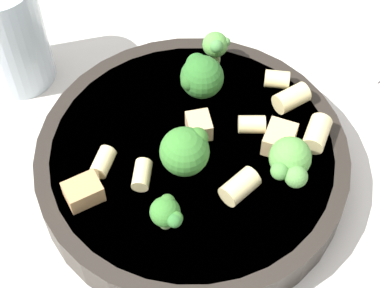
# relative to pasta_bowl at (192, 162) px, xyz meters

# --- Properties ---
(ground_plane) EXTENTS (2.00, 2.00, 0.00)m
(ground_plane) POSITION_rel_pasta_bowl_xyz_m (0.00, 0.00, -0.02)
(ground_plane) COLOR beige
(pasta_bowl) EXTENTS (0.25, 0.25, 0.04)m
(pasta_bowl) POSITION_rel_pasta_bowl_xyz_m (0.00, 0.00, 0.00)
(pasta_bowl) COLOR #28231E
(pasta_bowl) RESTS_ON ground_plane
(broccoli_floret_0) EXTENTS (0.02, 0.02, 0.03)m
(broccoli_floret_0) POSITION_rel_pasta_bowl_xyz_m (0.01, -0.10, 0.04)
(broccoli_floret_0) COLOR #93B766
(broccoli_floret_0) RESTS_ON pasta_bowl
(broccoli_floret_1) EXTENTS (0.04, 0.04, 0.04)m
(broccoli_floret_1) POSITION_rel_pasta_bowl_xyz_m (0.01, -0.06, 0.04)
(broccoli_floret_1) COLOR #93B766
(broccoli_floret_1) RESTS_ON pasta_bowl
(broccoli_floret_2) EXTENTS (0.04, 0.04, 0.05)m
(broccoli_floret_2) POSITION_rel_pasta_bowl_xyz_m (0.00, 0.02, 0.04)
(broccoli_floret_2) COLOR #93B766
(broccoli_floret_2) RESTS_ON pasta_bowl
(broccoli_floret_3) EXTENTS (0.03, 0.04, 0.04)m
(broccoli_floret_3) POSITION_rel_pasta_bowl_xyz_m (-0.08, 0.01, 0.04)
(broccoli_floret_3) COLOR #84AD60
(broccoli_floret_3) RESTS_ON pasta_bowl
(broccoli_floret_4) EXTENTS (0.02, 0.02, 0.03)m
(broccoli_floret_4) POSITION_rel_pasta_bowl_xyz_m (-0.00, 0.07, 0.03)
(broccoli_floret_4) COLOR #84AD60
(broccoli_floret_4) RESTS_ON pasta_bowl
(rigatoni_0) EXTENTS (0.01, 0.02, 0.01)m
(rigatoni_0) POSITION_rel_pasta_bowl_xyz_m (0.06, 0.03, 0.02)
(rigatoni_0) COLOR beige
(rigatoni_0) RESTS_ON pasta_bowl
(rigatoni_1) EXTENTS (0.03, 0.03, 0.02)m
(rigatoni_1) POSITION_rel_pasta_bowl_xyz_m (-0.07, -0.07, 0.02)
(rigatoni_1) COLOR beige
(rigatoni_1) RESTS_ON pasta_bowl
(rigatoni_2) EXTENTS (0.02, 0.03, 0.01)m
(rigatoni_2) POSITION_rel_pasta_bowl_xyz_m (0.03, 0.04, 0.02)
(rigatoni_2) COLOR beige
(rigatoni_2) RESTS_ON pasta_bowl
(rigatoni_3) EXTENTS (0.02, 0.03, 0.02)m
(rigatoni_3) POSITION_rel_pasta_bowl_xyz_m (-0.09, -0.04, 0.02)
(rigatoni_3) COLOR beige
(rigatoni_3) RESTS_ON pasta_bowl
(rigatoni_4) EXTENTS (0.03, 0.03, 0.02)m
(rigatoni_4) POSITION_rel_pasta_bowl_xyz_m (-0.05, 0.03, 0.02)
(rigatoni_4) COLOR beige
(rigatoni_4) RESTS_ON pasta_bowl
(rigatoni_5) EXTENTS (0.02, 0.02, 0.02)m
(rigatoni_5) POSITION_rel_pasta_bowl_xyz_m (-0.05, -0.09, 0.02)
(rigatoni_5) COLOR beige
(rigatoni_5) RESTS_ON pasta_bowl
(rigatoni_6) EXTENTS (0.02, 0.02, 0.01)m
(rigatoni_6) POSITION_rel_pasta_bowl_xyz_m (-0.04, -0.03, 0.02)
(rigatoni_6) COLOR beige
(rigatoni_6) RESTS_ON pasta_bowl
(chicken_chunk_0) EXTENTS (0.03, 0.03, 0.02)m
(chicken_chunk_0) POSITION_rel_pasta_bowl_xyz_m (-0.00, -0.02, 0.02)
(chicken_chunk_0) COLOR tan
(chicken_chunk_0) RESTS_ON pasta_bowl
(chicken_chunk_1) EXTENTS (0.03, 0.03, 0.02)m
(chicken_chunk_1) POSITION_rel_pasta_bowl_xyz_m (0.07, 0.06, 0.02)
(chicken_chunk_1) COLOR tan
(chicken_chunk_1) RESTS_ON pasta_bowl
(chicken_chunk_2) EXTENTS (0.02, 0.03, 0.02)m
(chicken_chunk_2) POSITION_rel_pasta_bowl_xyz_m (-0.07, -0.02, 0.02)
(chicken_chunk_2) COLOR tan
(chicken_chunk_2) RESTS_ON pasta_bowl
(drinking_glass) EXTENTS (0.06, 0.06, 0.11)m
(drinking_glass) POSITION_rel_pasta_bowl_xyz_m (0.19, -0.06, 0.03)
(drinking_glass) COLOR silver
(drinking_glass) RESTS_ON ground_plane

